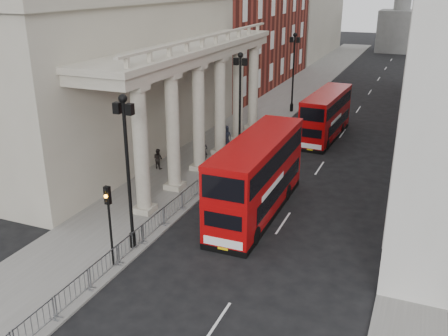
{
  "coord_description": "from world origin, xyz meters",
  "views": [
    {
      "loc": [
        12.92,
        -15.92,
        13.55
      ],
      "look_at": [
        2.49,
        9.26,
        3.25
      ],
      "focal_mm": 40.0,
      "sensor_mm": 36.0,
      "label": 1
    }
  ],
  "objects_px": {
    "lamp_post_south": "(127,163)",
    "bus_near": "(257,175)",
    "lamp_post_mid": "(240,98)",
    "pedestrian_c": "(226,136)",
    "traffic_light": "(109,212)",
    "pedestrian_b": "(158,159)",
    "bus_far": "(326,114)",
    "pedestrian_a": "(204,151)",
    "lamp_post_north": "(294,67)"
  },
  "relations": [
    {
      "from": "lamp_post_mid",
      "to": "pedestrian_b",
      "type": "relative_size",
      "value": 5.36
    },
    {
      "from": "traffic_light",
      "to": "pedestrian_c",
      "type": "height_order",
      "value": "traffic_light"
    },
    {
      "from": "traffic_light",
      "to": "pedestrian_a",
      "type": "bearing_deg",
      "value": 98.12
    },
    {
      "from": "lamp_post_south",
      "to": "lamp_post_north",
      "type": "height_order",
      "value": "same"
    },
    {
      "from": "lamp_post_north",
      "to": "pedestrian_a",
      "type": "xyz_separation_m",
      "value": [
        -2.15,
        -18.21,
        -3.94
      ]
    },
    {
      "from": "lamp_post_north",
      "to": "pedestrian_b",
      "type": "xyz_separation_m",
      "value": [
        -4.68,
        -21.03,
        -4.02
      ]
    },
    {
      "from": "lamp_post_south",
      "to": "pedestrian_c",
      "type": "bearing_deg",
      "value": 96.1
    },
    {
      "from": "lamp_post_south",
      "to": "bus_far",
      "type": "xyz_separation_m",
      "value": [
        5.28,
        24.07,
        -2.73
      ]
    },
    {
      "from": "traffic_light",
      "to": "pedestrian_b",
      "type": "distance_m",
      "value": 14.01
    },
    {
      "from": "lamp_post_south",
      "to": "pedestrian_b",
      "type": "height_order",
      "value": "lamp_post_south"
    },
    {
      "from": "bus_near",
      "to": "pedestrian_a",
      "type": "bearing_deg",
      "value": 134.02
    },
    {
      "from": "lamp_post_mid",
      "to": "bus_near",
      "type": "bearing_deg",
      "value": -63.18
    },
    {
      "from": "pedestrian_a",
      "to": "bus_far",
      "type": "bearing_deg",
      "value": 52.08
    },
    {
      "from": "pedestrian_c",
      "to": "traffic_light",
      "type": "bearing_deg",
      "value": -94.83
    },
    {
      "from": "lamp_post_mid",
      "to": "bus_far",
      "type": "bearing_deg",
      "value": 56.78
    },
    {
      "from": "bus_near",
      "to": "pedestrian_a",
      "type": "relative_size",
      "value": 6.52
    },
    {
      "from": "pedestrian_a",
      "to": "pedestrian_c",
      "type": "xyz_separation_m",
      "value": [
        0.25,
        4.06,
        0.07
      ]
    },
    {
      "from": "lamp_post_mid",
      "to": "bus_near",
      "type": "distance_m",
      "value": 10.58
    },
    {
      "from": "traffic_light",
      "to": "bus_near",
      "type": "height_order",
      "value": "bus_near"
    },
    {
      "from": "lamp_post_south",
      "to": "bus_near",
      "type": "distance_m",
      "value": 8.59
    },
    {
      "from": "lamp_post_mid",
      "to": "traffic_light",
      "type": "height_order",
      "value": "lamp_post_mid"
    },
    {
      "from": "traffic_light",
      "to": "pedestrian_b",
      "type": "bearing_deg",
      "value": 110.19
    },
    {
      "from": "lamp_post_south",
      "to": "lamp_post_mid",
      "type": "height_order",
      "value": "same"
    },
    {
      "from": "traffic_light",
      "to": "pedestrian_b",
      "type": "height_order",
      "value": "traffic_light"
    },
    {
      "from": "traffic_light",
      "to": "bus_far",
      "type": "bearing_deg",
      "value": 78.76
    },
    {
      "from": "lamp_post_north",
      "to": "bus_near",
      "type": "bearing_deg",
      "value": -79.55
    },
    {
      "from": "lamp_post_mid",
      "to": "pedestrian_b",
      "type": "xyz_separation_m",
      "value": [
        -4.68,
        -5.03,
        -4.02
      ]
    },
    {
      "from": "bus_near",
      "to": "pedestrian_c",
      "type": "height_order",
      "value": "bus_near"
    },
    {
      "from": "traffic_light",
      "to": "pedestrian_b",
      "type": "xyz_separation_m",
      "value": [
        -4.78,
        12.99,
        -2.21
      ]
    },
    {
      "from": "lamp_post_north",
      "to": "pedestrian_b",
      "type": "relative_size",
      "value": 5.36
    },
    {
      "from": "lamp_post_south",
      "to": "pedestrian_a",
      "type": "xyz_separation_m",
      "value": [
        -2.15,
        13.79,
        -3.94
      ]
    },
    {
      "from": "lamp_post_south",
      "to": "pedestrian_a",
      "type": "distance_m",
      "value": 14.5
    },
    {
      "from": "pedestrian_b",
      "to": "lamp_post_north",
      "type": "bearing_deg",
      "value": -87.88
    },
    {
      "from": "pedestrian_a",
      "to": "pedestrian_c",
      "type": "distance_m",
      "value": 4.07
    },
    {
      "from": "traffic_light",
      "to": "pedestrian_c",
      "type": "relative_size",
      "value": 2.33
    },
    {
      "from": "bus_far",
      "to": "pedestrian_b",
      "type": "xyz_separation_m",
      "value": [
        -9.96,
        -13.1,
        -1.29
      ]
    },
    {
      "from": "traffic_light",
      "to": "pedestrian_a",
      "type": "relative_size",
      "value": 2.53
    },
    {
      "from": "traffic_light",
      "to": "lamp_post_south",
      "type": "bearing_deg",
      "value": 92.84
    },
    {
      "from": "lamp_post_south",
      "to": "bus_near",
      "type": "bearing_deg",
      "value": 55.65
    },
    {
      "from": "lamp_post_south",
      "to": "pedestrian_a",
      "type": "height_order",
      "value": "lamp_post_south"
    },
    {
      "from": "pedestrian_b",
      "to": "pedestrian_a",
      "type": "bearing_deg",
      "value": -117.15
    },
    {
      "from": "lamp_post_mid",
      "to": "bus_far",
      "type": "relative_size",
      "value": 0.85
    },
    {
      "from": "lamp_post_north",
      "to": "lamp_post_south",
      "type": "bearing_deg",
      "value": -90.0
    },
    {
      "from": "bus_near",
      "to": "pedestrian_c",
      "type": "xyz_separation_m",
      "value": [
        -6.56,
        11.05,
        -1.45
      ]
    },
    {
      "from": "lamp_post_north",
      "to": "pedestrian_c",
      "type": "bearing_deg",
      "value": -97.68
    },
    {
      "from": "bus_far",
      "to": "lamp_post_mid",
      "type": "bearing_deg",
      "value": -120.46
    },
    {
      "from": "bus_near",
      "to": "pedestrian_b",
      "type": "relative_size",
      "value": 7.14
    },
    {
      "from": "pedestrian_b",
      "to": "lamp_post_south",
      "type": "bearing_deg",
      "value": 127.74
    },
    {
      "from": "lamp_post_south",
      "to": "traffic_light",
      "type": "bearing_deg",
      "value": -87.16
    },
    {
      "from": "traffic_light",
      "to": "lamp_post_north",
      "type": "bearing_deg",
      "value": 90.17
    }
  ]
}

